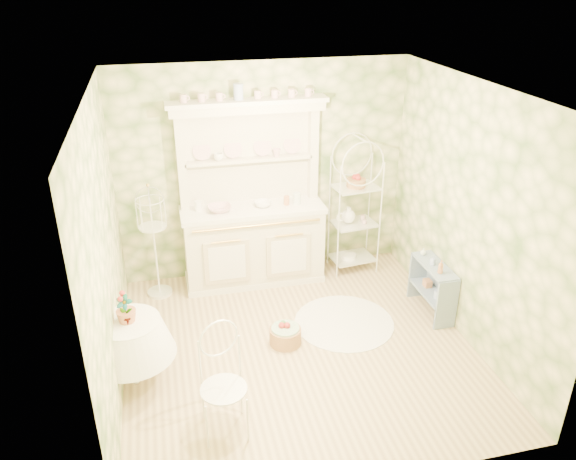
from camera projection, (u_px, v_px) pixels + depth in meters
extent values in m
plane|color=#CCB282|center=(299.00, 347.00, 5.96)|extent=(3.60, 3.60, 0.00)
plane|color=white|center=(302.00, 91.00, 4.80)|extent=(3.60, 3.60, 0.00)
plane|color=beige|center=(105.00, 253.00, 5.00)|extent=(3.60, 3.60, 0.00)
plane|color=beige|center=(469.00, 215.00, 5.76)|extent=(3.60, 3.60, 0.00)
plane|color=beige|center=(264.00, 172.00, 6.96)|extent=(3.60, 3.60, 0.00)
plane|color=beige|center=(367.00, 345.00, 3.80)|extent=(3.60, 3.60, 0.00)
cube|color=#EDE6CE|center=(252.00, 197.00, 6.76)|extent=(1.87, 0.61, 2.29)
cube|color=white|center=(355.00, 210.00, 7.17)|extent=(0.57, 0.43, 1.69)
cube|color=#778CA6|center=(432.00, 289.00, 6.46)|extent=(0.34, 0.73, 0.61)
cylinder|color=white|center=(132.00, 356.00, 5.32)|extent=(0.64, 0.64, 0.64)
cube|color=white|center=(224.00, 390.00, 4.72)|extent=(0.50, 0.50, 0.87)
cube|color=white|center=(155.00, 245.00, 6.64)|extent=(0.33, 0.33, 1.35)
cylinder|color=#B07D4F|center=(285.00, 335.00, 5.99)|extent=(0.36, 0.36, 0.20)
cylinder|color=white|center=(344.00, 322.00, 6.37)|extent=(1.37, 1.37, 0.01)
imported|color=white|center=(220.00, 211.00, 6.71)|extent=(0.29, 0.29, 0.07)
imported|color=white|center=(263.00, 206.00, 6.84)|extent=(0.23, 0.23, 0.07)
imported|color=white|center=(218.00, 158.00, 6.63)|extent=(0.15, 0.15, 0.09)
imported|color=white|center=(277.00, 154.00, 6.78)|extent=(0.12, 0.12, 0.09)
imported|color=#3F7238|center=(125.00, 311.00, 5.06)|extent=(0.18, 0.15, 0.29)
imported|color=#BC774A|center=(441.00, 268.00, 6.13)|extent=(0.06, 0.06, 0.16)
imported|color=#99ABD6|center=(433.00, 261.00, 6.32)|extent=(0.07, 0.07, 0.11)
imported|color=silver|center=(423.00, 252.00, 6.53)|extent=(0.08, 0.08, 0.09)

